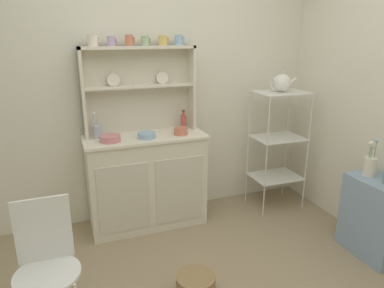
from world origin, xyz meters
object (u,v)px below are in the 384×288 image
at_px(wire_chair, 46,258).
at_px(hutch_cabinet, 147,179).
at_px(hutch_shelf_unit, 139,83).
at_px(flower_vase, 370,165).
at_px(side_shelf_blue, 375,218).
at_px(cup_cream_0, 93,41).
at_px(utensil_jar, 97,131).
at_px(floor_basket, 196,285).
at_px(porcelain_teapot, 282,83).
at_px(bowl_mixing_large, 110,139).
at_px(bakers_rack, 278,136).
at_px(jam_bottle, 184,122).

bearing_deg(wire_chair, hutch_cabinet, 37.28).
relative_size(hutch_shelf_unit, flower_vase, 3.23).
bearing_deg(side_shelf_blue, hutch_cabinet, 144.73).
height_order(wire_chair, cup_cream_0, cup_cream_0).
distance_m(hutch_cabinet, utensil_jar, 0.62).
bearing_deg(hutch_shelf_unit, floor_basket, -86.69).
xyz_separation_m(hutch_cabinet, porcelain_teapot, (1.31, -0.10, 0.83)).
bearing_deg(wire_chair, bowl_mixing_large, 47.49).
xyz_separation_m(wire_chair, bowl_mixing_large, (0.52, 1.00, 0.37)).
xyz_separation_m(bakers_rack, wire_chair, (-2.15, -0.97, -0.23)).
bearing_deg(side_shelf_blue, wire_chair, 179.07).
bearing_deg(porcelain_teapot, flower_vase, -73.94).
height_order(side_shelf_blue, bowl_mixing_large, bowl_mixing_large).
xyz_separation_m(wire_chair, utensil_jar, (0.44, 1.15, 0.40)).
relative_size(hutch_shelf_unit, wire_chair, 1.16).
distance_m(wire_chair, jam_bottle, 1.73).
distance_m(hutch_shelf_unit, cup_cream_0, 0.52).
bearing_deg(hutch_cabinet, porcelain_teapot, -4.26).
bearing_deg(hutch_shelf_unit, flower_vase, -36.36).
distance_m(bakers_rack, side_shelf_blue, 1.13).
bearing_deg(side_shelf_blue, utensil_jar, 148.80).
bearing_deg(bowl_mixing_large, utensil_jar, 118.77).
bearing_deg(cup_cream_0, bakers_rack, -7.47).
xyz_separation_m(wire_chair, flower_vase, (2.40, 0.08, 0.21)).
bearing_deg(bakers_rack, utensil_jar, 174.12).
distance_m(hutch_shelf_unit, floor_basket, 1.73).
relative_size(bakers_rack, cup_cream_0, 12.26).
distance_m(utensil_jar, flower_vase, 2.24).
relative_size(hutch_cabinet, porcelain_teapot, 4.09).
distance_m(hutch_shelf_unit, wire_chair, 1.68).
distance_m(hutch_shelf_unit, bowl_mixing_large, 0.57).
relative_size(bakers_rack, flower_vase, 3.87).
bearing_deg(flower_vase, hutch_cabinet, 147.74).
distance_m(hutch_cabinet, bowl_mixing_large, 0.55).
relative_size(hutch_shelf_unit, bowl_mixing_large, 5.87).
bearing_deg(bowl_mixing_large, side_shelf_blue, -28.89).
bearing_deg(bakers_rack, hutch_cabinet, 175.75).
bearing_deg(bakers_rack, porcelain_teapot, 180.00).
bearing_deg(flower_vase, side_shelf_blue, -89.61).
bearing_deg(flower_vase, porcelain_teapot, 106.06).
relative_size(bakers_rack, bowl_mixing_large, 7.02).
distance_m(bakers_rack, cup_cream_0, 1.92).
bearing_deg(hutch_shelf_unit, cup_cream_0, -173.35).
distance_m(hutch_shelf_unit, porcelain_teapot, 1.34).
distance_m(jam_bottle, flower_vase, 1.61).
bearing_deg(bowl_mixing_large, floor_basket, -68.97).
bearing_deg(porcelain_teapot, wire_chair, -155.55).
relative_size(wire_chair, cup_cream_0, 8.80).
bearing_deg(porcelain_teapot, floor_basket, -142.16).
relative_size(cup_cream_0, utensil_jar, 0.43).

